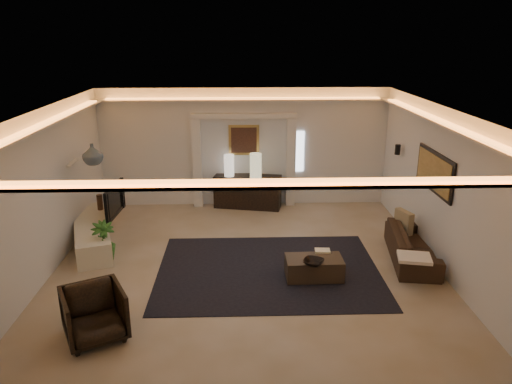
{
  "coord_description": "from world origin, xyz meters",
  "views": [
    {
      "loc": [
        -0.09,
        -8.17,
        4.1
      ],
      "look_at": [
        0.2,
        0.6,
        1.25
      ],
      "focal_mm": 34.15,
      "sensor_mm": 36.0,
      "label": 1
    }
  ],
  "objects_px": {
    "console": "(248,192)",
    "armchair": "(94,314)",
    "sofa": "(412,246)",
    "coffee_table": "(314,268)"
  },
  "relations": [
    {
      "from": "sofa",
      "to": "coffee_table",
      "type": "distance_m",
      "value": 2.09
    },
    {
      "from": "coffee_table",
      "to": "armchair",
      "type": "relative_size",
      "value": 1.19
    },
    {
      "from": "console",
      "to": "armchair",
      "type": "bearing_deg",
      "value": -100.68
    },
    {
      "from": "console",
      "to": "armchair",
      "type": "relative_size",
      "value": 1.96
    },
    {
      "from": "sofa",
      "to": "console",
      "type": "bearing_deg",
      "value": 53.64
    },
    {
      "from": "armchair",
      "to": "coffee_table",
      "type": "bearing_deg",
      "value": -0.54
    },
    {
      "from": "sofa",
      "to": "armchair",
      "type": "relative_size",
      "value": 2.36
    },
    {
      "from": "console",
      "to": "armchair",
      "type": "xyz_separation_m",
      "value": [
        -2.24,
        -5.41,
        -0.02
      ]
    },
    {
      "from": "sofa",
      "to": "armchair",
      "type": "bearing_deg",
      "value": 122.52
    },
    {
      "from": "sofa",
      "to": "armchair",
      "type": "xyz_separation_m",
      "value": [
        -5.3,
        -2.34,
        0.09
      ]
    }
  ]
}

